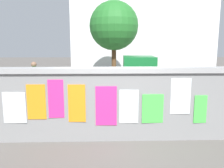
{
  "coord_description": "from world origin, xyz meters",
  "views": [
    {
      "loc": [
        -0.28,
        -5.43,
        2.29
      ],
      "look_at": [
        -0.03,
        2.7,
        0.92
      ],
      "focal_mm": 37.33,
      "sensor_mm": 36.0,
      "label": 1
    }
  ],
  "objects_px": {
    "bicycle_near": "(68,86)",
    "tree_roadside": "(114,26)",
    "auto_rickshaw_truck": "(164,81)",
    "motorcycle": "(82,91)",
    "person_walking": "(34,77)",
    "bicycle_far": "(63,113)"
  },
  "relations": [
    {
      "from": "auto_rickshaw_truck",
      "to": "bicycle_far",
      "type": "bearing_deg",
      "value": -144.62
    },
    {
      "from": "auto_rickshaw_truck",
      "to": "bicycle_near",
      "type": "relative_size",
      "value": 2.16
    },
    {
      "from": "motorcycle",
      "to": "bicycle_far",
      "type": "bearing_deg",
      "value": -96.48
    },
    {
      "from": "bicycle_near",
      "to": "bicycle_far",
      "type": "height_order",
      "value": "same"
    },
    {
      "from": "bicycle_near",
      "to": "bicycle_far",
      "type": "xyz_separation_m",
      "value": [
        0.56,
        -4.45,
        0.0
      ]
    },
    {
      "from": "auto_rickshaw_truck",
      "to": "person_walking",
      "type": "bearing_deg",
      "value": 174.58
    },
    {
      "from": "motorcycle",
      "to": "bicycle_near",
      "type": "xyz_separation_m",
      "value": [
        -0.86,
        1.82,
        -0.1
      ]
    },
    {
      "from": "motorcycle",
      "to": "person_walking",
      "type": "relative_size",
      "value": 1.17
    },
    {
      "from": "motorcycle",
      "to": "bicycle_near",
      "type": "bearing_deg",
      "value": 115.27
    },
    {
      "from": "bicycle_near",
      "to": "tree_roadside",
      "type": "bearing_deg",
      "value": 62.88
    },
    {
      "from": "auto_rickshaw_truck",
      "to": "motorcycle",
      "type": "height_order",
      "value": "auto_rickshaw_truck"
    },
    {
      "from": "bicycle_near",
      "to": "person_walking",
      "type": "bearing_deg",
      "value": -126.9
    },
    {
      "from": "motorcycle",
      "to": "tree_roadside",
      "type": "bearing_deg",
      "value": 76.83
    },
    {
      "from": "bicycle_far",
      "to": "person_walking",
      "type": "height_order",
      "value": "person_walking"
    },
    {
      "from": "motorcycle",
      "to": "bicycle_far",
      "type": "relative_size",
      "value": 1.11
    },
    {
      "from": "auto_rickshaw_truck",
      "to": "bicycle_far",
      "type": "height_order",
      "value": "auto_rickshaw_truck"
    },
    {
      "from": "bicycle_near",
      "to": "tree_roadside",
      "type": "xyz_separation_m",
      "value": [
        2.37,
        4.62,
        3.13
      ]
    },
    {
      "from": "motorcycle",
      "to": "tree_roadside",
      "type": "xyz_separation_m",
      "value": [
        1.51,
        6.44,
        3.04
      ]
    },
    {
      "from": "auto_rickshaw_truck",
      "to": "bicycle_far",
      "type": "xyz_separation_m",
      "value": [
        -3.51,
        -2.5,
        -0.54
      ]
    },
    {
      "from": "motorcycle",
      "to": "tree_roadside",
      "type": "height_order",
      "value": "tree_roadside"
    },
    {
      "from": "auto_rickshaw_truck",
      "to": "bicycle_near",
      "type": "height_order",
      "value": "auto_rickshaw_truck"
    },
    {
      "from": "auto_rickshaw_truck",
      "to": "person_walking",
      "type": "height_order",
      "value": "auto_rickshaw_truck"
    }
  ]
}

